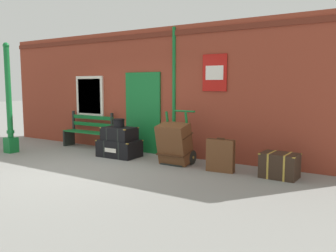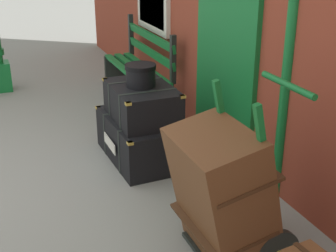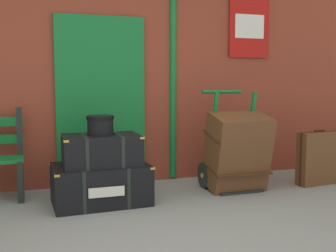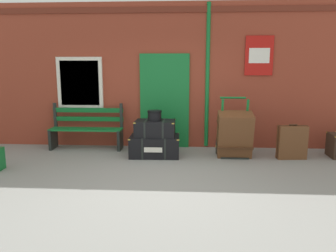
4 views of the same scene
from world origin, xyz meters
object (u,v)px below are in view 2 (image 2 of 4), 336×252
(round_hatbox, at_px, (141,74))
(porters_trolley, at_px, (243,214))
(platform_bench, at_px, (140,69))
(steamer_trunk_base, at_px, (143,138))
(large_brown_trunk, at_px, (222,193))
(steamer_trunk_middle, at_px, (142,102))

(round_hatbox, distance_m, porters_trolley, 1.73)
(platform_bench, distance_m, steamer_trunk_base, 1.68)
(platform_bench, bearing_deg, round_hatbox, -18.54)
(platform_bench, relative_size, large_brown_trunk, 1.68)
(steamer_trunk_middle, bearing_deg, platform_bench, 161.69)
(steamer_trunk_base, bearing_deg, platform_bench, 161.75)
(porters_trolley, xyz_separation_m, large_brown_trunk, (-0.00, -0.18, 0.21))
(steamer_trunk_base, relative_size, porters_trolley, 0.86)
(steamer_trunk_middle, distance_m, porters_trolley, 1.65)
(round_hatbox, xyz_separation_m, large_brown_trunk, (1.62, -0.00, -0.38))
(steamer_trunk_middle, height_order, porters_trolley, porters_trolley)
(steamer_trunk_middle, height_order, large_brown_trunk, large_brown_trunk)
(platform_bench, height_order, round_hatbox, platform_bench)
(platform_bench, height_order, steamer_trunk_middle, platform_bench)
(platform_bench, relative_size, steamer_trunk_base, 1.55)
(steamer_trunk_middle, bearing_deg, porters_trolley, 5.90)
(steamer_trunk_base, height_order, steamer_trunk_middle, steamer_trunk_middle)
(large_brown_trunk, bearing_deg, steamer_trunk_middle, 179.68)
(steamer_trunk_base, height_order, large_brown_trunk, large_brown_trunk)
(porters_trolley, bearing_deg, steamer_trunk_base, -174.33)
(porters_trolley, height_order, large_brown_trunk, porters_trolley)
(steamer_trunk_base, height_order, porters_trolley, porters_trolley)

